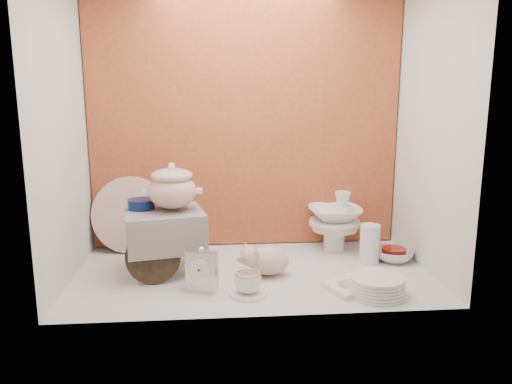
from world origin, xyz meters
TOP-DOWN VIEW (x-y plane):
  - ground at (0.00, 0.00)m, footprint 1.80×1.80m
  - niche_shell at (0.00, 0.18)m, footprint 1.86×1.03m
  - step_stool at (-0.44, 0.05)m, footprint 0.44×0.40m
  - soup_tureen at (-0.40, 0.07)m, footprint 0.36×0.36m
  - cobalt_bowl at (-0.56, 0.11)m, footprint 0.18×0.18m
  - floral_platter at (-0.67, 0.42)m, footprint 0.44×0.15m
  - blue_white_vase at (-0.49, 0.37)m, footprint 0.31×0.31m
  - lacquer_tray at (-0.49, -0.09)m, footprint 0.27×0.09m
  - mantel_clock at (-0.25, -0.21)m, footprint 0.15×0.09m
  - plush_pig at (0.08, -0.04)m, footprint 0.29×0.21m
  - teacup_saucer at (-0.04, -0.27)m, footprint 0.22×0.22m
  - gold_rim_teacup at (-0.04, -0.27)m, footprint 0.14×0.14m
  - lattice_dish at (0.44, -0.26)m, footprint 0.25×0.25m
  - dinner_plate_stack at (0.55, -0.32)m, footprint 0.33×0.33m
  - crystal_bowl at (0.78, 0.12)m, footprint 0.26×0.26m
  - clear_glass_vase at (0.64, 0.10)m, footprint 0.14×0.14m
  - porcelain_tower at (0.50, 0.34)m, footprint 0.33×0.33m

SIDE VIEW (x-z plane):
  - ground at x=0.00m, z-range 0.00..0.00m
  - teacup_saucer at x=-0.04m, z-range 0.00..0.01m
  - lattice_dish at x=0.44m, z-range 0.00..0.03m
  - crystal_bowl at x=0.78m, z-range 0.00..0.07m
  - dinner_plate_stack at x=0.55m, z-range 0.00..0.09m
  - gold_rim_teacup at x=-0.04m, z-range 0.01..0.11m
  - plush_pig at x=0.08m, z-range 0.00..0.16m
  - mantel_clock at x=-0.25m, z-range 0.00..0.21m
  - clear_glass_vase at x=0.64m, z-range 0.00..0.21m
  - blue_white_vase at x=-0.49m, z-range 0.00..0.25m
  - lacquer_tray at x=-0.49m, z-range 0.00..0.26m
  - step_stool at x=-0.44m, z-range 0.00..0.32m
  - porcelain_tower at x=0.50m, z-range 0.00..0.35m
  - floral_platter at x=-0.67m, z-range 0.00..0.43m
  - cobalt_bowl at x=-0.56m, z-range 0.32..0.37m
  - soup_tureen at x=-0.40m, z-range 0.32..0.57m
  - niche_shell at x=0.00m, z-range 0.17..1.70m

